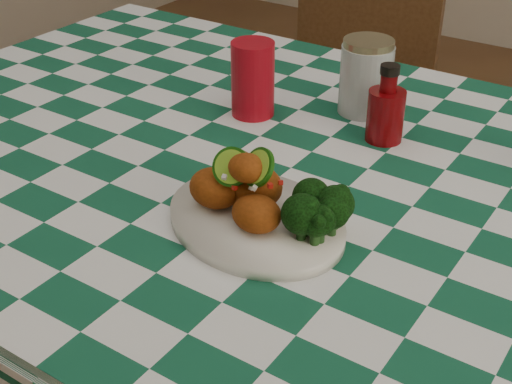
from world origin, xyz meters
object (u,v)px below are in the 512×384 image
Objects in this scene: mason_jar at (366,76)px; wooden_chair_left at (339,135)px; plate at (256,221)px; dining_table at (286,351)px; fried_chicken_pile at (251,184)px; red_tumbler at (253,79)px; ketchup_bottle at (387,103)px.

wooden_chair_left is (-0.30, 0.50, -0.41)m from mason_jar.
mason_jar is at bearing 96.29° from plate.
plate is 0.43m from mason_jar.
dining_table is 0.49m from fried_chicken_pile.
fried_chicken_pile is at bearing 180.00° from plate.
mason_jar reaches higher than fried_chicken_pile.
fried_chicken_pile is 0.16× the size of wooden_chair_left.
wooden_chair_left is at bearing 109.78° from fried_chicken_pile.
red_tumbler is at bearing -142.97° from mason_jar.
mason_jar is at bearing 37.03° from red_tumbler.
red_tumbler reaches higher than wooden_chair_left.
fried_chicken_pile is at bearing -96.96° from ketchup_bottle.
dining_table is 0.82m from wooden_chair_left.
plate is at bearing -74.80° from dining_table.
red_tumbler is at bearing 124.74° from plate.
fried_chicken_pile reaches higher than plate.
mason_jar is 0.71m from wooden_chair_left.
ketchup_bottle is (0.04, 0.34, 0.00)m from fried_chicken_pile.
wooden_chair_left is at bearing 122.50° from ketchup_bottle.
mason_jar is at bearing -67.88° from wooden_chair_left.
mason_jar is (0.16, 0.12, 0.00)m from red_tumbler.
dining_table is 0.53m from mason_jar.
fried_chicken_pile reaches higher than wooden_chair_left.
ketchup_bottle is (0.24, 0.04, -0.00)m from red_tumbler.
plate is at bearing 0.00° from fried_chicken_pile.
fried_chicken_pile is at bearing -77.60° from dining_table.
fried_chicken_pile is 1.07m from wooden_chair_left.
ketchup_bottle is (0.08, 0.17, 0.46)m from dining_table.
wooden_chair_left is at bearing 110.26° from plate.
mason_jar reaches higher than dining_table.
red_tumbler reaches higher than plate.
plate is 2.01× the size of mason_jar.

